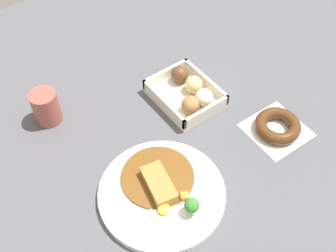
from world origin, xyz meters
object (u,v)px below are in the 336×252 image
(donut_box, at_px, (188,93))
(coffee_mug, at_px, (46,107))
(chocolate_ring_donut, at_px, (278,126))
(curry_plate, at_px, (162,192))

(donut_box, distance_m, coffee_mug, 0.37)
(donut_box, bearing_deg, coffee_mug, 64.46)
(chocolate_ring_donut, distance_m, coffee_mug, 0.59)
(curry_plate, distance_m, donut_box, 0.30)
(curry_plate, bearing_deg, coffee_mug, 15.98)
(chocolate_ring_donut, relative_size, coffee_mug, 1.59)
(curry_plate, relative_size, coffee_mug, 3.12)
(donut_box, bearing_deg, curry_plate, 130.67)
(curry_plate, height_order, coffee_mug, coffee_mug)
(curry_plate, xyz_separation_m, coffee_mug, (0.36, 0.10, 0.03))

